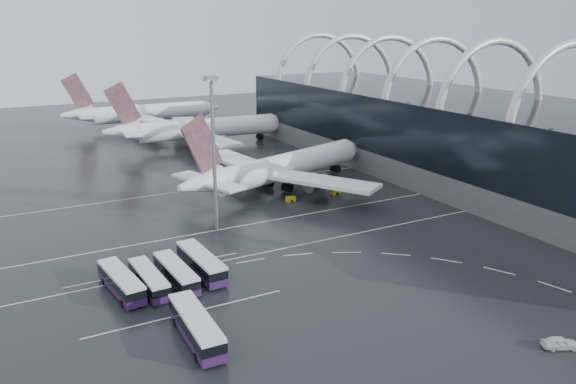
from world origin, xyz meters
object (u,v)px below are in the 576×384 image
bus_row_near_a (121,282)px  bus_row_near_c (176,273)px  airliner_gate_c (142,113)px  gse_cart_belly_a (336,191)px  bus_row_near_b (149,279)px  gse_cart_belly_c (291,199)px  airliner_main (281,168)px  floodlight_mast (213,135)px  bus_row_far_b (196,326)px  bus_row_near_d (201,263)px  van_curve_b (560,343)px  airliner_gate_b (199,129)px  gse_cart_belly_b (321,187)px  gse_cart_belly_e (288,181)px

bus_row_near_a → bus_row_near_c: bus_row_near_a is taller
airliner_gate_c → gse_cart_belly_a: 108.67m
bus_row_near_b → gse_cart_belly_c: 47.66m
airliner_main → floodlight_mast: 31.88m
bus_row_far_b → airliner_main: bearing=-35.0°
bus_row_near_a → bus_row_near_d: bus_row_near_d is taller
bus_row_far_b → gse_cart_belly_c: 57.75m
bus_row_near_a → bus_row_far_b: bearing=-169.4°
airliner_gate_c → bus_row_far_b: size_ratio=4.27×
van_curve_b → bus_row_near_c: bearing=68.5°
bus_row_near_b → bus_row_near_d: bus_row_near_d is taller
airliner_main → bus_row_far_b: airliner_main is taller
airliner_gate_b → bus_row_far_b: size_ratio=4.42×
airliner_main → airliner_gate_b: bearing=71.5°
floodlight_mast → bus_row_near_b: bearing=-133.0°
bus_row_far_b → gse_cart_belly_b: bearing=-42.9°
bus_row_far_b → gse_cart_belly_b: (48.25, 49.15, -1.33)m
van_curve_b → gse_cart_belly_c: (-0.70, 66.71, -0.18)m
gse_cart_belly_c → bus_row_near_c: bearing=-141.4°
airliner_gate_c → bus_row_near_d: (-24.93, -133.39, -3.45)m
bus_row_near_c → bus_row_far_b: 16.60m
airliner_main → gse_cart_belly_e: size_ratio=26.38×
bus_row_far_b → floodlight_mast: floodlight_mast is taller
van_curve_b → gse_cart_belly_e: size_ratio=1.93×
airliner_gate_b → airliner_main: bearing=-86.5°
bus_row_far_b → gse_cart_belly_b: size_ratio=6.96×
bus_row_far_b → gse_cart_belly_a: size_ratio=5.81×
gse_cart_belly_b → van_curve_b: bearing=-98.1°
van_curve_b → floodlight_mast: (-21.27, 58.65, 17.33)m
airliner_main → airliner_gate_c: 97.94m
bus_row_near_a → bus_row_near_b: bus_row_near_a is taller
bus_row_near_b → bus_row_near_c: bus_row_near_c is taller
bus_row_near_a → bus_row_far_b: size_ratio=0.94×
bus_row_near_d → gse_cart_belly_b: 51.62m
bus_row_near_d → bus_row_far_b: (-7.13, -17.96, 0.02)m
gse_cart_belly_a → gse_cart_belly_b: (-0.91, 5.02, -0.11)m
bus_row_far_b → bus_row_near_a: bearing=18.7°
airliner_gate_c → gse_cart_belly_b: (16.18, -102.20, -4.76)m
van_curve_b → gse_cart_belly_a: van_curve_b is taller
van_curve_b → gse_cart_belly_e: bearing=22.1°
bus_row_near_a → gse_cart_belly_c: size_ratio=6.48×
gse_cart_belly_c → gse_cart_belly_e: 14.98m
bus_row_near_a → bus_row_far_b: (5.34, -17.27, 0.13)m
bus_row_near_d → floodlight_mast: (9.60, 18.05, 16.21)m
gse_cart_belly_a → gse_cart_belly_b: size_ratio=1.20×
floodlight_mast → gse_cart_belly_b: bearing=22.6°
floodlight_mast → bus_row_near_c: bearing=-125.8°
bus_row_near_a → van_curve_b: bus_row_near_a is taller
airliner_gate_c → bus_row_near_d: size_ratio=4.29×
bus_row_near_b → floodlight_mast: bearing=-45.3°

